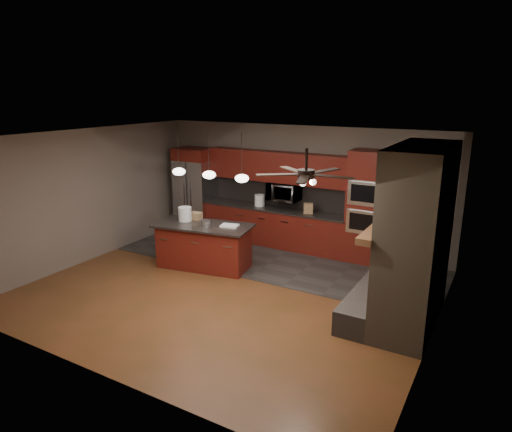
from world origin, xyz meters
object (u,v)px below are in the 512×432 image
Objects in this scene: oven_tower at (368,207)px; paint_can at (205,223)px; counter_box at (308,208)px; kitchen_island at (204,246)px; counter_bucket at (260,200)px; microwave at (284,192)px; paint_tray at (230,226)px; cardboard_box at (196,216)px; refrigerator at (196,191)px; white_bucket at (185,214)px.

paint_can is (-2.65, -2.09, -0.20)m from oven_tower.
paint_can is 0.90× the size of counter_box.
kitchen_island is 7.70× the size of counter_bucket.
microwave is at bearing 147.04° from counter_box.
paint_tray is at bearing 6.17° from kitchen_island.
oven_tower reaches higher than paint_tray.
paint_can reaches higher than paint_tray.
microwave is 2.18m from cardboard_box.
refrigerator reaches higher than counter_box.
counter_box is (1.27, -0.05, -0.02)m from counter_bucket.
microwave reaches higher than white_bucket.
white_bucket is at bearing -58.73° from refrigerator.
counter_bucket is (1.82, 0.08, -0.05)m from refrigerator.
paint_tray is at bearing -79.30° from counter_bucket.
kitchen_island is 6.08× the size of paint_tray.
counter_box is at bearing 0.58° from refrigerator.
oven_tower reaches higher than kitchen_island.
kitchen_island is at bearing -151.31° from counter_box.
white_bucket is at bearing 165.36° from kitchen_island.
counter_bucket is 1.27m from counter_box.
microwave is 2.27m from paint_can.
counter_box is at bearing -178.15° from oven_tower.
counter_bucket is at bearing -175.37° from microwave.
cardboard_box is at bearing 136.96° from kitchen_island.
counter_bucket is at bearing 153.47° from counter_box.
oven_tower is at bearing 38.22° from paint_can.
refrigerator reaches higher than white_bucket.
white_bucket is (-0.49, 0.04, 0.60)m from kitchen_island.
counter_bucket is (-2.59, 0.01, -0.15)m from oven_tower.
counter_bucket is (0.69, 1.95, -0.03)m from white_bucket.
white_bucket is at bearing -149.32° from oven_tower.
refrigerator is (-4.41, -0.07, -0.11)m from oven_tower.
cardboard_box is at bearing -161.25° from counter_box.
paint_can is (0.13, -0.10, 0.52)m from kitchen_island.
white_bucket is at bearing -123.07° from microwave.
kitchen_island is at bearing -111.65° from microwave.
counter_bucket is at bearing 70.64° from white_bucket.
cardboard_box is 1.84m from counter_bucket.
refrigerator is 1.82m from counter_bucket.
paint_can is at bearing -147.37° from counter_box.
counter_box is (1.96, 1.90, -0.05)m from white_bucket.
cardboard_box is 0.88× the size of counter_bucket.
paint_can is 0.48m from paint_tray.
refrigerator is 3.10m from counter_box.
oven_tower reaches higher than paint_can.
microwave reaches higher than paint_can.
kitchen_island is 0.55m from paint_can.
refrigerator is 2.59m from kitchen_island.
refrigerator is 6.27× the size of paint_tray.
kitchen_island is 2.08m from counter_bucket.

